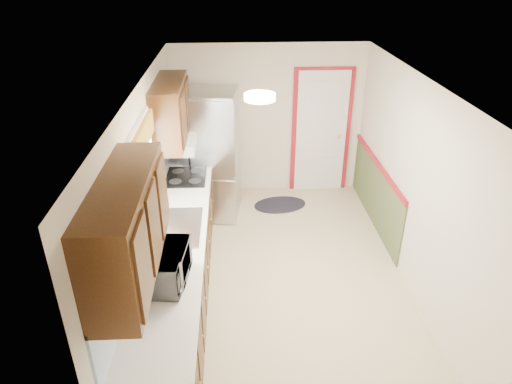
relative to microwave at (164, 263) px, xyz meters
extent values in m
cube|color=#CCBA90|center=(1.20, 1.10, -1.14)|extent=(3.20, 5.20, 0.12)
cube|color=white|center=(1.20, 1.10, 1.26)|extent=(3.20, 5.20, 0.12)
cube|color=silver|center=(1.20, 3.60, 0.06)|extent=(3.20, 0.10, 2.40)
cube|color=silver|center=(-0.30, 1.10, 0.06)|extent=(0.10, 5.20, 2.40)
cube|color=silver|center=(2.70, 1.10, 0.06)|extent=(0.10, 5.20, 2.40)
cube|color=#341C0C|center=(0.00, 0.80, -0.69)|extent=(0.60, 4.00, 0.90)
cube|color=white|center=(0.01, 0.80, -0.22)|extent=(0.63, 4.00, 0.04)
cube|color=#6097E9|center=(-0.29, 0.80, 0.08)|extent=(0.02, 4.00, 0.55)
cube|color=#341C0C|center=(-0.12, -0.50, 0.69)|extent=(0.35, 1.40, 0.75)
cube|color=#341C0C|center=(-0.12, 2.20, 0.69)|extent=(0.35, 1.20, 0.75)
cube|color=white|center=(-0.29, 0.90, 0.48)|extent=(0.02, 1.00, 0.90)
cube|color=#C26124|center=(-0.24, 0.90, 0.83)|extent=(0.05, 1.12, 0.24)
cube|color=#B7B7BC|center=(0.01, 0.90, -0.19)|extent=(0.52, 0.82, 0.02)
cube|color=white|center=(-0.07, 2.25, 0.24)|extent=(0.45, 0.60, 0.15)
cube|color=maroon|center=(2.05, 3.57, -0.14)|extent=(0.94, 0.05, 2.08)
cube|color=white|center=(2.05, 3.54, -0.14)|extent=(0.80, 0.04, 2.00)
cube|color=#45542F|center=(2.69, 2.45, -0.69)|extent=(0.02, 2.30, 0.90)
cube|color=maroon|center=(2.67, 2.45, -0.22)|extent=(0.04, 2.30, 0.06)
cylinder|color=#FFD88C|center=(0.90, 0.90, 1.22)|extent=(0.30, 0.30, 0.06)
imported|color=white|center=(0.00, 0.00, 0.00)|extent=(0.38, 0.61, 0.39)
cube|color=#B7B7BC|center=(0.30, 2.85, -0.18)|extent=(0.89, 0.84, 1.90)
cylinder|color=black|center=(0.03, 2.44, -0.28)|extent=(0.02, 0.02, 1.33)
ellipsoid|color=black|center=(1.36, 3.00, -1.13)|extent=(0.92, 0.68, 0.01)
cube|color=black|center=(0.01, 2.14, -0.19)|extent=(0.52, 0.62, 0.02)
camera|label=1|loc=(0.64, -3.30, 2.42)|focal=32.00mm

